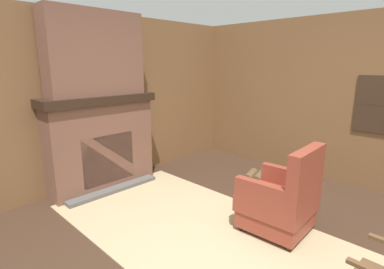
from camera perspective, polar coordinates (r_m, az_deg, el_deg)
ground_plane at (r=2.99m, az=9.20°, el=-22.69°), size 14.00×14.00×0.00m
wood_panel_wall_left at (r=4.49m, az=-18.72°, el=5.91°), size 0.06×5.79×2.44m
wood_panel_wall_back at (r=4.85m, az=28.28°, el=5.54°), size 5.79×0.09×2.44m
fireplace_hearth at (r=4.39m, az=-16.81°, el=-1.57°), size 0.58×1.59×1.33m
chimney_breast at (r=4.27m, az=-18.03°, el=14.44°), size 0.33×1.31×1.09m
area_rug at (r=3.28m, az=3.26°, el=-18.82°), size 3.71×1.79×0.01m
armchair at (r=3.33m, az=16.60°, el=-12.10°), size 0.71×0.68×0.97m
firewood_stack at (r=4.72m, az=12.68°, el=-7.89°), size 0.48×0.44×0.13m
oil_lamp_vase at (r=4.09m, az=-24.37°, el=7.51°), size 0.13×0.13×0.25m
storage_case at (r=4.59m, az=-11.87°, el=8.56°), size 0.14×0.23×0.12m
decorative_plate_on_mantel at (r=4.33m, az=-17.78°, el=8.77°), size 0.06×0.25×0.24m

